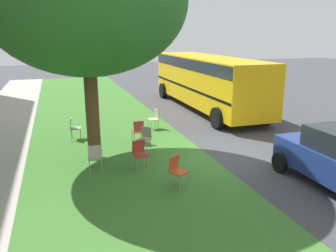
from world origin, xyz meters
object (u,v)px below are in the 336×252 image
chair_4 (74,126)px  chair_6 (145,137)px  school_bus (207,77)px  chair_3 (95,156)px  chair_2 (140,152)px  chair_0 (138,130)px  chair_1 (177,169)px  street_tree (86,1)px  chair_5 (154,117)px

chair_4 → chair_6: bearing=-134.5°
school_bus → chair_3: bearing=136.5°
chair_2 → chair_4: 4.19m
chair_0 → chair_4: size_ratio=1.00×
chair_6 → school_bus: school_bus is taller
chair_2 → chair_6: same height
chair_4 → chair_1: bearing=-156.0°
chair_0 → street_tree: bearing=123.1°
chair_5 → school_bus: 5.15m
chair_5 → chair_6: same height
street_tree → chair_4: (2.45, 0.53, -4.53)m
chair_0 → chair_2: same height
chair_0 → chair_6: same height
street_tree → chair_0: (1.17, -1.79, -4.53)m
chair_6 → chair_4: bearing=45.5°
street_tree → chair_1: size_ratio=8.36×
chair_6 → chair_2: bearing=159.5°
chair_1 → chair_2: size_ratio=1.00×
chair_2 → chair_5: (4.27, -1.71, 0.00)m
chair_0 → school_bus: size_ratio=0.08×
chair_2 → chair_5: bearing=-21.8°
chair_3 → chair_4: (3.73, 0.42, 0.00)m
chair_1 → street_tree: bearing=32.2°
chair_2 → chair_6: 1.60m
chair_3 → chair_4: bearing=6.4°
chair_4 → school_bus: bearing=-63.9°
street_tree → chair_5: (2.93, -2.95, -4.53)m
chair_4 → chair_5: same height
chair_0 → chair_4: 2.65m
chair_1 → chair_3: 2.64m
chair_1 → chair_2: (1.66, 0.65, 0.00)m
street_tree → school_bus: street_tree is taller
chair_4 → street_tree: bearing=-167.7°
chair_2 → chair_5: 4.60m
chair_0 → chair_6: bearing=-179.3°
street_tree → chair_3: (-1.28, 0.12, -4.53)m
chair_2 → chair_3: size_ratio=1.00×
chair_1 → chair_5: (5.93, -1.06, 0.00)m
chair_0 → chair_1: bearing=-178.6°
chair_1 → chair_2: 1.78m
chair_1 → chair_3: (1.72, 2.01, 0.00)m
school_bus → chair_5: bearing=128.8°
chair_4 → chair_6: 3.27m
chair_5 → chair_2: bearing=158.2°
chair_0 → chair_4: (1.28, 2.32, 0.00)m
chair_2 → chair_3: bearing=87.3°
chair_1 → chair_2: same height
chair_1 → chair_4: size_ratio=1.00×
chair_6 → school_bus: size_ratio=0.08×
chair_2 → chair_4: bearing=25.1°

